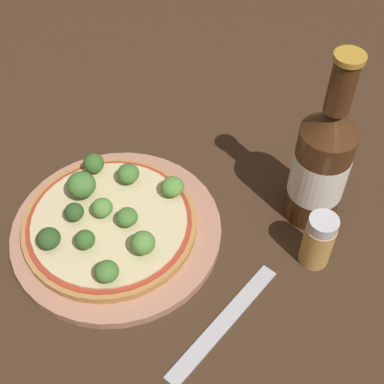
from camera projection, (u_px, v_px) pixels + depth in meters
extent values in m
plane|color=#3D2819|center=(133.00, 232.00, 0.66)|extent=(3.00, 3.00, 0.00)
cylinder|color=tan|center=(117.00, 230.00, 0.65)|extent=(0.25, 0.25, 0.01)
cylinder|color=#B77F42|center=(110.00, 224.00, 0.64)|extent=(0.21, 0.21, 0.01)
cylinder|color=#A83823|center=(109.00, 221.00, 0.64)|extent=(0.20, 0.20, 0.00)
cylinder|color=beige|center=(109.00, 221.00, 0.64)|extent=(0.19, 0.19, 0.00)
cylinder|color=#6B8E51|center=(103.00, 213.00, 0.64)|extent=(0.01, 0.01, 0.01)
ellipsoid|color=#568E3D|center=(102.00, 207.00, 0.63)|extent=(0.03, 0.03, 0.02)
cylinder|color=#6B8E51|center=(129.00, 179.00, 0.67)|extent=(0.01, 0.01, 0.01)
ellipsoid|color=#477A33|center=(128.00, 173.00, 0.66)|extent=(0.03, 0.03, 0.02)
cylinder|color=#6B8E51|center=(173.00, 192.00, 0.66)|extent=(0.01, 0.01, 0.01)
ellipsoid|color=#568E3D|center=(173.00, 186.00, 0.65)|extent=(0.03, 0.03, 0.02)
cylinder|color=#6B8E51|center=(125.00, 221.00, 0.63)|extent=(0.01, 0.01, 0.01)
ellipsoid|color=#477A33|center=(125.00, 216.00, 0.62)|extent=(0.03, 0.03, 0.02)
cylinder|color=#6B8E51|center=(50.00, 244.00, 0.61)|extent=(0.01, 0.01, 0.01)
ellipsoid|color=#2D5123|center=(49.00, 238.00, 0.60)|extent=(0.03, 0.03, 0.02)
cylinder|color=#6B8E51|center=(76.00, 217.00, 0.63)|extent=(0.01, 0.01, 0.01)
ellipsoid|color=#2D5123|center=(74.00, 212.00, 0.63)|extent=(0.02, 0.02, 0.02)
cylinder|color=#6B8E51|center=(144.00, 249.00, 0.60)|extent=(0.01, 0.01, 0.01)
ellipsoid|color=#568E3D|center=(143.00, 243.00, 0.59)|extent=(0.03, 0.03, 0.03)
cylinder|color=#6B8E51|center=(95.00, 169.00, 0.69)|extent=(0.01, 0.01, 0.01)
ellipsoid|color=#386628|center=(94.00, 163.00, 0.68)|extent=(0.03, 0.03, 0.02)
cylinder|color=#6B8E51|center=(86.00, 245.00, 0.61)|extent=(0.01, 0.01, 0.01)
ellipsoid|color=#386628|center=(85.00, 239.00, 0.60)|extent=(0.02, 0.02, 0.02)
cylinder|color=#6B8E51|center=(83.00, 192.00, 0.66)|extent=(0.01, 0.01, 0.01)
ellipsoid|color=#477A33|center=(81.00, 185.00, 0.65)|extent=(0.04, 0.04, 0.03)
cylinder|color=#6B8E51|center=(108.00, 276.00, 0.58)|extent=(0.01, 0.01, 0.01)
ellipsoid|color=#477A33|center=(107.00, 272.00, 0.57)|extent=(0.03, 0.03, 0.02)
cylinder|color=#472814|center=(318.00, 174.00, 0.63)|extent=(0.07, 0.07, 0.14)
cylinder|color=silver|center=(319.00, 173.00, 0.62)|extent=(0.07, 0.07, 0.06)
cone|color=#472814|center=(333.00, 121.00, 0.56)|extent=(0.07, 0.07, 0.03)
cylinder|color=#472814|center=(342.00, 86.00, 0.53)|extent=(0.03, 0.03, 0.06)
cylinder|color=#B7892D|center=(350.00, 57.00, 0.50)|extent=(0.03, 0.03, 0.01)
cylinder|color=tan|center=(317.00, 244.00, 0.61)|extent=(0.04, 0.04, 0.06)
cylinder|color=silver|center=(323.00, 224.00, 0.58)|extent=(0.03, 0.03, 0.01)
cube|color=#B2B2B7|center=(224.00, 322.00, 0.58)|extent=(0.06, 0.17, 0.00)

